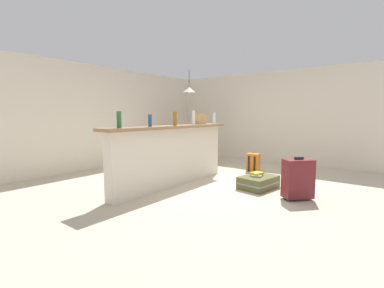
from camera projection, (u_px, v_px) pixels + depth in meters
ground_plane at (210, 183)px, 5.36m from camera, size 13.00×13.00×0.05m
wall_back at (114, 117)px, 7.09m from camera, size 6.60×0.10×2.50m
wall_right at (262, 117)px, 7.80m from camera, size 0.10×6.00×2.50m
partition_half_wall at (172, 157)px, 5.03m from camera, size 2.80×0.20×1.07m
bar_countertop at (172, 127)px, 4.97m from camera, size 2.96×0.40×0.05m
bottle_green at (119, 120)px, 3.97m from camera, size 0.07×0.07×0.25m
bottle_blue at (150, 121)px, 4.46m from camera, size 0.06×0.06×0.20m
bottle_amber at (175, 119)px, 4.92m from camera, size 0.07×0.07×0.25m
bottle_white at (193, 118)px, 5.44m from camera, size 0.06×0.06×0.28m
bottle_clear at (214, 118)px, 5.92m from camera, size 0.06×0.06×0.24m
grocery_bag at (200, 119)px, 5.72m from camera, size 0.26×0.18×0.22m
dining_table at (188, 140)px, 7.35m from camera, size 1.10×0.80×0.74m
dining_chair_near_partition at (205, 146)px, 7.00m from camera, size 0.44×0.44×0.93m
dining_chair_far_side at (174, 143)px, 7.70m from camera, size 0.43×0.43×0.93m
pendant_lamp at (189, 90)px, 7.27m from camera, size 0.34×0.34×0.64m
suitcase_flat_olive at (258, 182)px, 4.88m from camera, size 0.87×0.59×0.22m
suitcase_upright_maroon at (298, 179)px, 4.21m from camera, size 0.49×0.47×0.67m
backpack_orange at (253, 163)px, 6.31m from camera, size 0.26×0.29×0.42m
book_stack at (257, 174)px, 4.87m from camera, size 0.29×0.23×0.06m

